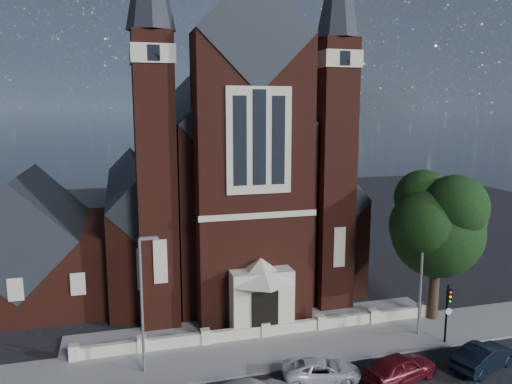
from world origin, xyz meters
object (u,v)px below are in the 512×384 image
street_lamp_right (423,270)px  traffic_signal (448,306)px  car_white_suv (322,370)px  street_lamp_left (143,297)px  car_dark_red (400,367)px  car_navy (485,357)px  church (216,181)px  parish_hall (29,251)px  street_tree (442,227)px

street_lamp_right → traffic_signal: 2.71m
street_lamp_right → car_white_suv: bearing=-157.9°
street_lamp_left → car_dark_red: 14.96m
street_lamp_left → street_lamp_right: same height
street_lamp_left → street_lamp_right: (18.00, 0.00, 0.00)m
street_lamp_left → car_white_suv: 10.84m
car_navy → church: bearing=6.4°
parish_hall → street_lamp_left: parish_hall is taller
street_tree → street_lamp_right: 3.84m
street_lamp_right → car_dark_red: street_lamp_right is taller
parish_hall → traffic_signal: 31.20m
traffic_signal → car_dark_red: size_ratio=0.88×
church → street_lamp_right: size_ratio=4.31×
car_navy → car_white_suv: bearing=63.1°
car_dark_red → car_navy: 5.45m
street_lamp_right → street_lamp_left: bearing=180.0°
street_tree → street_lamp_left: (-20.51, -1.71, -2.36)m
church → street_lamp_right: (10.09, -18.94, -3.59)m
parish_hall → traffic_signal: parish_hall is taller
church → parish_hall: 17.26m
parish_hall → street_lamp_right: 29.62m
street_tree → car_navy: bearing=-101.8°
street_lamp_left → car_white_suv: (9.46, -3.47, -3.99)m
street_lamp_right → car_dark_red: size_ratio=1.79×
street_tree → parish_hall: bearing=156.7°
traffic_signal → car_dark_red: (-5.21, -3.06, -1.81)m
street_lamp_left → car_white_suv: size_ratio=1.84×
street_lamp_left → car_dark_red: bearing=-18.7°
church → car_dark_red: size_ratio=7.70×
street_lamp_right → traffic_signal: street_lamp_right is taller
street_lamp_left → parish_hall: bearing=120.0°
church → parish_hall: (-16.00, -4.94, -4.17)m
church → car_dark_red: (5.79, -23.58, -7.41)m
street_lamp_right → church: bearing=118.0°
church → street_lamp_left: bearing=-112.7°
street_tree → traffic_signal: bearing=-115.9°
church → traffic_signal: church is taller
car_navy → car_dark_red: bearing=68.9°
street_tree → car_navy: street_tree is taller
church → car_white_suv: size_ratio=7.95×
traffic_signal → car_navy: 3.75m
car_white_suv → church: bearing=15.8°
traffic_signal → car_white_suv: 9.84m
church → car_white_suv: (1.55, -22.41, -7.58)m
parish_hall → traffic_signal: size_ratio=3.05×
parish_hall → car_white_suv: parish_hall is taller
parish_hall → car_dark_red: bearing=-40.5°
traffic_signal → car_dark_red: bearing=-149.6°
traffic_signal → parish_hall: bearing=150.0°
parish_hall → traffic_signal: bearing=-30.0°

